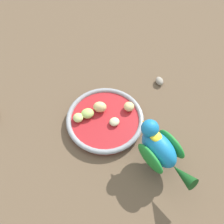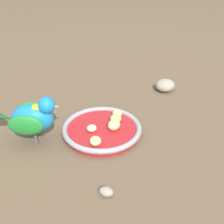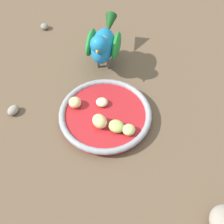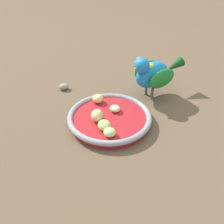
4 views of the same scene
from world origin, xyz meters
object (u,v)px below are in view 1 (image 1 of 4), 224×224
at_px(apple_piece_0, 114,122).
at_px(apple_piece_1, 100,107).
at_px(feeding_bowl, 105,120).
at_px(pebble_1, 158,80).
at_px(apple_piece_3, 88,113).
at_px(apple_piece_2, 129,107).
at_px(parrot, 160,149).
at_px(apple_piece_4, 78,118).

relative_size(apple_piece_0, apple_piece_1, 0.76).
relative_size(feeding_bowl, apple_piece_0, 7.69).
xyz_separation_m(apple_piece_0, pebble_1, (-0.05, 0.20, -0.02)).
distance_m(feeding_bowl, apple_piece_3, 0.05).
distance_m(apple_piece_2, parrot, 0.17).
height_order(apple_piece_3, pebble_1, apple_piece_3).
height_order(apple_piece_1, apple_piece_4, apple_piece_1).
xyz_separation_m(parrot, pebble_1, (-0.20, 0.18, -0.07)).
bearing_deg(apple_piece_3, feeding_bowl, 39.94).
height_order(apple_piece_2, parrot, parrot).
bearing_deg(apple_piece_1, apple_piece_3, -97.16).
relative_size(feeding_bowl, pebble_1, 6.97).
bearing_deg(parrot, feeding_bowl, 12.97).
relative_size(apple_piece_0, parrot, 0.15).
distance_m(apple_piece_0, apple_piece_4, 0.10).
height_order(apple_piece_0, parrot, parrot).
distance_m(apple_piece_1, apple_piece_2, 0.08).
relative_size(apple_piece_4, pebble_1, 0.94).
relative_size(feeding_bowl, apple_piece_4, 7.43).
bearing_deg(feeding_bowl, pebble_1, 95.63).
relative_size(feeding_bowl, apple_piece_1, 5.83).
bearing_deg(apple_piece_4, apple_piece_2, 67.65).
distance_m(apple_piece_1, apple_piece_4, 0.07).
relative_size(apple_piece_2, parrot, 0.16).
bearing_deg(apple_piece_2, pebble_1, 103.35).
distance_m(apple_piece_4, parrot, 0.24).
bearing_deg(apple_piece_4, feeding_bowl, 54.91).
relative_size(feeding_bowl, parrot, 1.15).
height_order(apple_piece_1, parrot, parrot).
bearing_deg(apple_piece_3, apple_piece_4, -98.47).
distance_m(apple_piece_1, parrot, 0.21).
distance_m(apple_piece_4, pebble_1, 0.28).
bearing_deg(apple_piece_0, apple_piece_4, -133.50).
height_order(apple_piece_0, apple_piece_2, apple_piece_2).
xyz_separation_m(apple_piece_0, apple_piece_4, (-0.07, -0.07, 0.00)).
relative_size(apple_piece_2, apple_piece_3, 0.83).
xyz_separation_m(apple_piece_0, apple_piece_3, (-0.06, -0.04, 0.00)).
xyz_separation_m(apple_piece_0, apple_piece_2, (-0.01, 0.06, 0.00)).
bearing_deg(apple_piece_4, apple_piece_1, 82.29).
xyz_separation_m(feeding_bowl, apple_piece_3, (-0.04, -0.03, 0.02)).
xyz_separation_m(apple_piece_2, apple_piece_4, (-0.05, -0.13, -0.00)).
bearing_deg(apple_piece_0, apple_piece_1, -174.43).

